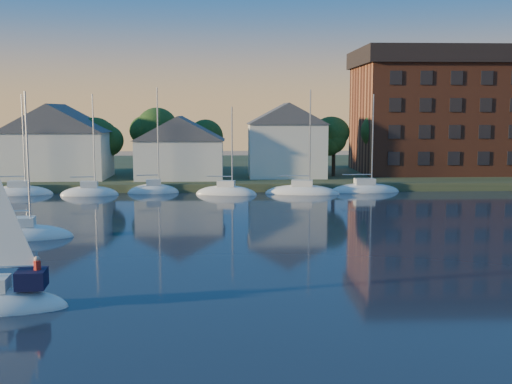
{
  "coord_description": "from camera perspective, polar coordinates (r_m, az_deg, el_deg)",
  "views": [
    {
      "loc": [
        0.47,
        -26.42,
        9.78
      ],
      "look_at": [
        2.43,
        22.0,
        3.61
      ],
      "focal_mm": 45.0,
      "sensor_mm": 36.0,
      "label": 1
    }
  ],
  "objects": [
    {
      "name": "wooden_dock",
      "position": [
        79.03,
        -2.64,
        0.14
      ],
      "size": [
        120.0,
        3.0,
        1.0
      ],
      "primitive_type": "cube",
      "color": "brown",
      "rests_on": "ground"
    },
    {
      "name": "drifting_sailboat_left",
      "position": [
        52.66,
        -20.21,
        -3.79
      ],
      "size": [
        8.29,
        3.74,
        12.33
      ],
      "rotation": [
        0.0,
        0.0,
        0.14
      ],
      "color": "white",
      "rests_on": "ground"
    },
    {
      "name": "condo_block",
      "position": [
        97.33,
        17.96,
        6.91
      ],
      "size": [
        31.0,
        17.0,
        17.4
      ],
      "color": "brown",
      "rests_on": "shoreline_land"
    },
    {
      "name": "clubhouse_west",
      "position": [
        87.44,
        -17.26,
        4.41
      ],
      "size": [
        13.65,
        9.45,
        9.64
      ],
      "color": "white",
      "rests_on": "shoreline_land"
    },
    {
      "name": "clubhouse_centre",
      "position": [
        83.8,
        -6.76,
        4.03
      ],
      "size": [
        11.55,
        8.4,
        8.08
      ],
      "color": "white",
      "rests_on": "shoreline_land"
    },
    {
      "name": "shoreline_land",
      "position": [
        101.89,
        -2.58,
        1.74
      ],
      "size": [
        160.0,
        50.0,
        2.0
      ],
      "primitive_type": "cube",
      "color": "#323F25",
      "rests_on": "ground"
    },
    {
      "name": "ground",
      "position": [
        28.18,
        -3.21,
        -13.07
      ],
      "size": [
        260.0,
        260.0,
        0.0
      ],
      "primitive_type": "plane",
      "color": "black",
      "rests_on": "ground"
    },
    {
      "name": "tree_line",
      "position": [
        89.47,
        -1.35,
        5.59
      ],
      "size": [
        93.4,
        5.4,
        8.9
      ],
      "color": "#372819",
      "rests_on": "shoreline_land"
    },
    {
      "name": "moored_fleet",
      "position": [
        77.05,
        -11.61,
        -0.11
      ],
      "size": [
        63.5,
        2.4,
        12.05
      ],
      "color": "white",
      "rests_on": "ground"
    },
    {
      "name": "clubhouse_east",
      "position": [
        85.84,
        2.72,
        4.73
      ],
      "size": [
        10.5,
        8.4,
        9.8
      ],
      "color": "white",
      "rests_on": "shoreline_land"
    }
  ]
}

